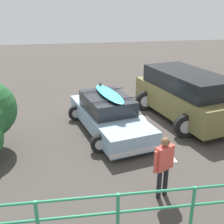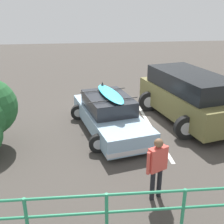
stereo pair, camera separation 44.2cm
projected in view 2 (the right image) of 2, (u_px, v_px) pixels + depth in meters
name	position (u px, v px, depth m)	size (l,w,h in m)	color
ground_plane	(124.00, 122.00, 10.88)	(44.00, 44.00, 0.02)	#423D38
parking_stripe	(152.00, 128.00, 10.37)	(4.95, 0.12, 0.00)	silver
sedan_car	(109.00, 115.00, 10.01)	(2.81, 4.67, 1.54)	#8CADC6
suv_car	(188.00, 96.00, 10.75)	(3.32, 5.02, 1.89)	brown
person_bystander	(157.00, 163.00, 6.36)	(0.56, 0.35, 1.57)	black
railing_fence	(146.00, 205.00, 5.49)	(7.74, 0.37, 0.99)	#2D9366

